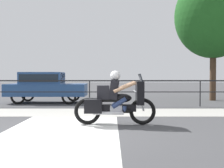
# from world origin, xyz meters

# --- Properties ---
(ground_plane) EXTENTS (120.00, 120.00, 0.00)m
(ground_plane) POSITION_xyz_m (0.00, 0.00, 0.00)
(ground_plane) COLOR #424244
(sidewalk_band) EXTENTS (44.00, 2.40, 0.01)m
(sidewalk_band) POSITION_xyz_m (0.00, 3.40, 0.01)
(sidewalk_band) COLOR #A8A59E
(sidewalk_band) RESTS_ON ground
(crosswalk_band) EXTENTS (2.86, 6.00, 0.01)m
(crosswalk_band) POSITION_xyz_m (-0.23, -0.20, 0.00)
(crosswalk_band) COLOR silver
(crosswalk_band) RESTS_ON ground
(fence_railing) EXTENTS (36.00, 0.05, 1.21)m
(fence_railing) POSITION_xyz_m (0.00, 5.57, 0.95)
(fence_railing) COLOR black
(fence_railing) RESTS_ON ground
(motorcycle) EXTENTS (2.33, 0.76, 1.54)m
(motorcycle) POSITION_xyz_m (1.12, 0.67, 0.69)
(motorcycle) COLOR black
(motorcycle) RESTS_ON ground
(parked_car) EXTENTS (4.09, 1.78, 1.60)m
(parked_car) POSITION_xyz_m (-2.46, 7.37, 0.93)
(parked_car) COLOR #284C84
(parked_car) RESTS_ON ground
(tree_behind_sign) EXTENTS (4.40, 4.40, 7.28)m
(tree_behind_sign) POSITION_xyz_m (6.86, 8.85, 4.84)
(tree_behind_sign) COLOR #473323
(tree_behind_sign) RESTS_ON ground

